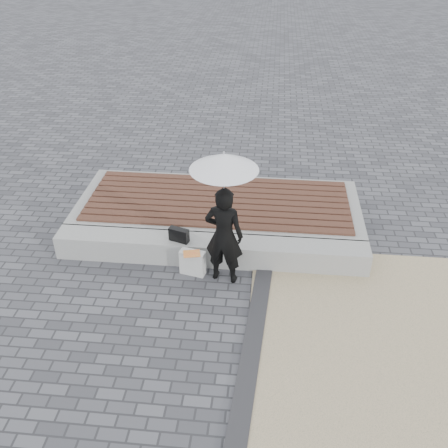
{
  "coord_description": "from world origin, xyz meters",
  "views": [
    {
      "loc": [
        0.86,
        -4.85,
        4.95
      ],
      "look_at": [
        0.26,
        1.16,
        1.0
      ],
      "focal_mm": 40.23,
      "sensor_mm": 36.0,
      "label": 1
    }
  ],
  "objects_px": {
    "seating_ledge": "(210,250)",
    "canvas_tote": "(193,262)",
    "parasol": "(224,162)",
    "woman": "(224,236)",
    "handbag": "(179,235)"
  },
  "relations": [
    {
      "from": "parasol",
      "to": "seating_ledge",
      "type": "bearing_deg",
      "value": 120.92
    },
    {
      "from": "woman",
      "to": "canvas_tote",
      "type": "relative_size",
      "value": 3.89
    },
    {
      "from": "seating_ledge",
      "to": "parasol",
      "type": "xyz_separation_m",
      "value": [
        0.26,
        -0.44,
        1.79
      ]
    },
    {
      "from": "handbag",
      "to": "seating_ledge",
      "type": "bearing_deg",
      "value": 27.07
    },
    {
      "from": "seating_ledge",
      "to": "woman",
      "type": "bearing_deg",
      "value": -59.08
    },
    {
      "from": "seating_ledge",
      "to": "canvas_tote",
      "type": "xyz_separation_m",
      "value": [
        -0.23,
        -0.36,
        0.0
      ]
    },
    {
      "from": "woman",
      "to": "parasol",
      "type": "height_order",
      "value": "parasol"
    },
    {
      "from": "seating_ledge",
      "to": "canvas_tote",
      "type": "distance_m",
      "value": 0.43
    },
    {
      "from": "seating_ledge",
      "to": "canvas_tote",
      "type": "relative_size",
      "value": 12.24
    },
    {
      "from": "handbag",
      "to": "parasol",
      "type": "bearing_deg",
      "value": -7.79
    },
    {
      "from": "woman",
      "to": "handbag",
      "type": "xyz_separation_m",
      "value": [
        -0.75,
        0.36,
        -0.28
      ]
    },
    {
      "from": "seating_ledge",
      "to": "woman",
      "type": "distance_m",
      "value": 0.78
    },
    {
      "from": "woman",
      "to": "seating_ledge",
      "type": "bearing_deg",
      "value": -48.83
    },
    {
      "from": "seating_ledge",
      "to": "woman",
      "type": "height_order",
      "value": "woman"
    },
    {
      "from": "woman",
      "to": "parasol",
      "type": "distance_m",
      "value": 1.2
    }
  ]
}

